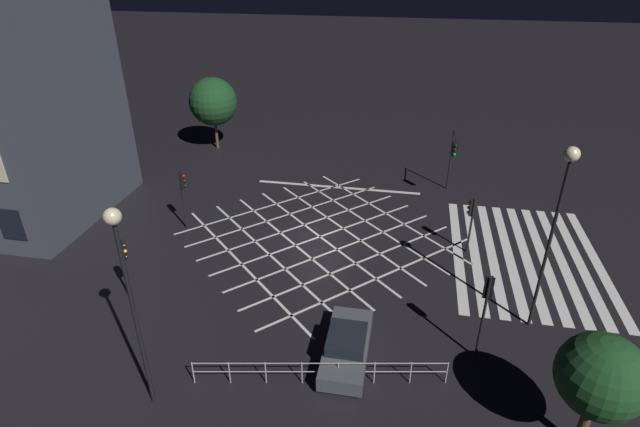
{
  "coord_description": "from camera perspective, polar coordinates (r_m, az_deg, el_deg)",
  "views": [
    {
      "loc": [
        -24.31,
        -4.53,
        14.89
      ],
      "look_at": [
        0.0,
        0.0,
        1.52
      ],
      "focal_mm": 28.0,
      "sensor_mm": 36.0,
      "label": 1
    }
  ],
  "objects": [
    {
      "name": "ground_plane",
      "position": [
        28.87,
        0.0,
        -2.66
      ],
      "size": [
        200.0,
        200.0,
        0.0
      ],
      "primitive_type": "plane",
      "color": "black"
    },
    {
      "name": "traffic_light_median_south",
      "position": [
        27.54,
        16.84,
        -0.13
      ],
      "size": [
        0.36,
        0.39,
        3.22
      ],
      "rotation": [
        0.0,
        0.0,
        1.57
      ],
      "color": "black",
      "rests_on": "ground_plane"
    },
    {
      "name": "street_lamp_east",
      "position": [
        16.9,
        -21.46,
        -5.97
      ],
      "size": [
        0.55,
        0.55,
        8.07
      ],
      "color": "black",
      "rests_on": "ground_plane"
    },
    {
      "name": "street_tree_far",
      "position": [
        41.5,
        -12.12,
        12.38
      ],
      "size": [
        3.8,
        3.8,
        5.79
      ],
      "color": "brown",
      "rests_on": "ground_plane"
    },
    {
      "name": "street_tree_near",
      "position": [
        18.25,
        29.46,
        -15.93
      ],
      "size": [
        2.74,
        2.74,
        4.62
      ],
      "color": "brown",
      "rests_on": "ground_plane"
    },
    {
      "name": "traffic_light_se_main",
      "position": [
        33.36,
        14.97,
        6.8
      ],
      "size": [
        2.41,
        0.36,
        4.3
      ],
      "rotation": [
        0.0,
        0.0,
        3.14
      ],
      "color": "black",
      "rests_on": "ground_plane"
    },
    {
      "name": "pedestrian_railing",
      "position": [
        19.82,
        -0.0,
        -17.44
      ],
      "size": [
        1.82,
        9.56,
        1.05
      ],
      "rotation": [
        0.0,
        0.0,
        -1.39
      ],
      "color": "#B7B7BC",
      "rests_on": "ground_plane"
    },
    {
      "name": "street_lamp_west",
      "position": [
        21.34,
        25.8,
        1.54
      ],
      "size": [
        0.58,
        0.58,
        8.39
      ],
      "color": "black",
      "rests_on": "ground_plane"
    },
    {
      "name": "waiting_car",
      "position": [
        20.84,
        3.09,
        -14.9
      ],
      "size": [
        4.31,
        1.72,
        1.32
      ],
      "color": "#474C51",
      "rests_on": "ground_plane"
    },
    {
      "name": "road_markings",
      "position": [
        28.87,
        14.13,
        -3.62
      ],
      "size": [
        16.96,
        23.69,
        0.01
      ],
      "color": "silver",
      "rests_on": "ground_plane"
    },
    {
      "name": "traffic_light_nw_cross",
      "position": [
        24.4,
        -21.5,
        -4.83
      ],
      "size": [
        0.36,
        0.39,
        3.25
      ],
      "rotation": [
        0.0,
        0.0,
        -1.57
      ],
      "color": "black",
      "rests_on": "ground_plane"
    },
    {
      "name": "traffic_light_median_north",
      "position": [
        29.56,
        -15.39,
        2.71
      ],
      "size": [
        0.36,
        0.39,
        3.62
      ],
      "rotation": [
        0.0,
        0.0,
        -1.57
      ],
      "color": "black",
      "rests_on": "ground_plane"
    },
    {
      "name": "traffic_light_sw_main",
      "position": [
        20.47,
        18.42,
        -9.42
      ],
      "size": [
        0.39,
        0.36,
        3.96
      ],
      "color": "black",
      "rests_on": "ground_plane"
    }
  ]
}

